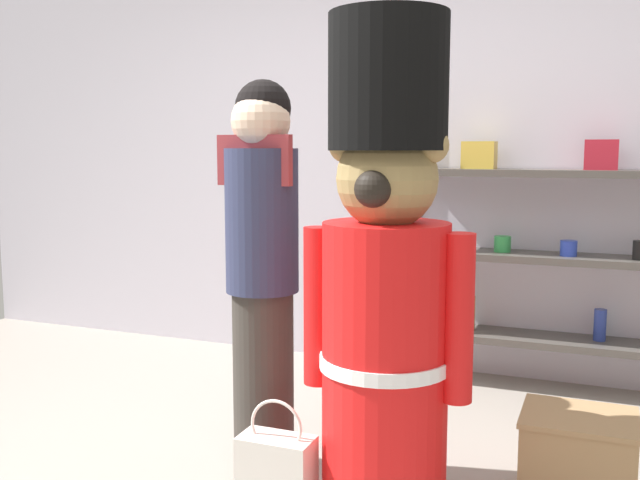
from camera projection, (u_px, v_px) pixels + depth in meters
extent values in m
cube|color=silver|center=(393.00, 157.00, 4.44)|extent=(6.40, 0.12, 2.60)
cube|color=#4C4742|center=(403.00, 249.00, 4.10)|extent=(0.05, 0.05, 1.56)
cube|color=#4C4742|center=(416.00, 242.00, 4.37)|extent=(0.05, 0.05, 1.56)
cube|color=#4C4742|center=(531.00, 339.00, 4.03)|extent=(1.43, 0.30, 0.04)
cube|color=#4C4742|center=(535.00, 257.00, 3.97)|extent=(1.43, 0.30, 0.04)
cube|color=#4C4742|center=(538.00, 173.00, 3.91)|extent=(1.43, 0.30, 0.04)
cylinder|color=navy|center=(441.00, 240.00, 4.18)|extent=(0.08, 0.08, 0.10)
cylinder|color=green|center=(502.00, 244.00, 4.04)|extent=(0.09, 0.09, 0.09)
cylinder|color=blue|center=(569.00, 248.00, 3.88)|extent=(0.09, 0.09, 0.08)
cylinder|color=black|center=(640.00, 250.00, 3.74)|extent=(0.08, 0.08, 0.10)
cylinder|color=#B27226|center=(469.00, 313.00, 4.15)|extent=(0.07, 0.07, 0.20)
cylinder|color=navy|center=(600.00, 325.00, 3.91)|extent=(0.07, 0.07, 0.18)
cube|color=gold|center=(479.00, 155.00, 4.02)|extent=(0.18, 0.15, 0.15)
cube|color=#B21E2D|center=(601.00, 155.00, 3.78)|extent=(0.17, 0.13, 0.16)
cylinder|color=red|center=(385.00, 370.00, 2.61)|extent=(0.46, 0.46, 1.09)
cylinder|color=white|center=(385.00, 361.00, 2.60)|extent=(0.48, 0.48, 0.05)
sphere|color=#987D4B|center=(387.00, 179.00, 2.52)|extent=(0.36, 0.36, 0.36)
sphere|color=#987D4B|center=(346.00, 145.00, 2.56)|extent=(0.13, 0.13, 0.13)
sphere|color=#987D4B|center=(431.00, 145.00, 2.45)|extent=(0.13, 0.13, 0.13)
cylinder|color=black|center=(388.00, 82.00, 2.48)|extent=(0.42, 0.42, 0.47)
cylinder|color=red|center=(318.00, 306.00, 2.68)|extent=(0.11, 0.11, 0.60)
cylinder|color=red|center=(458.00, 318.00, 2.48)|extent=(0.11, 0.11, 0.60)
sphere|color=black|center=(373.00, 189.00, 2.37)|extent=(0.13, 0.13, 0.13)
cylinder|color=#38332D|center=(263.00, 381.00, 2.99)|extent=(0.25, 0.25, 0.76)
cylinder|color=#2D3351|center=(262.00, 221.00, 2.90)|extent=(0.30, 0.30, 0.58)
sphere|color=beige|center=(261.00, 121.00, 2.85)|extent=(0.24, 0.24, 0.24)
cube|color=#993338|center=(254.00, 160.00, 2.82)|extent=(0.31, 0.04, 0.20)
sphere|color=black|center=(263.00, 108.00, 2.87)|extent=(0.23, 0.23, 0.23)
cube|color=silver|center=(277.00, 475.00, 2.63)|extent=(0.28, 0.15, 0.30)
torus|color=silver|center=(276.00, 427.00, 2.61)|extent=(0.21, 0.01, 0.21)
cube|color=#9E7A51|center=(577.00, 462.00, 2.71)|extent=(0.40, 0.34, 0.33)
cube|color=#9E7A51|center=(579.00, 418.00, 2.68)|extent=(0.42, 0.36, 0.02)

